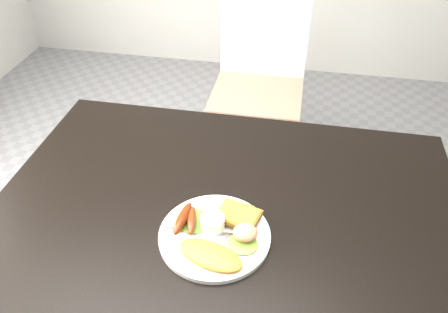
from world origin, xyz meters
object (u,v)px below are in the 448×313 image
at_px(dining_table, 227,206).
at_px(dining_chair, 257,96).
at_px(person, 250,74).
at_px(plate, 215,236).

height_order(dining_table, dining_chair, dining_table).
height_order(dining_chair, person, person).
xyz_separation_m(dining_table, plate, (-0.01, -0.13, 0.03)).
bearing_deg(plate, dining_table, 86.59).
relative_size(dining_chair, plate, 1.62).
relative_size(person, plate, 5.63).
xyz_separation_m(person, plate, (0.03, -0.83, 0.01)).
bearing_deg(dining_table, dining_chair, 92.26).
xyz_separation_m(dining_chair, person, (0.00, -0.34, 0.30)).
bearing_deg(dining_table, person, 93.08).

